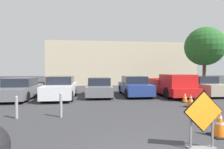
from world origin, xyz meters
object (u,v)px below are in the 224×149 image
object	(u,v)px
parked_car_third	(99,87)
bollard_second	(16,106)
traffic_cone_nearest	(220,124)
bollard_nearest	(61,104)
traffic_cone_third	(197,107)
traffic_cone_fourth	(191,101)
parked_car_fifth	(201,86)
traffic_cone_fifth	(185,97)
parked_car_nearest	(21,89)
pickup_truck	(172,86)
traffic_cone_second	(205,115)
road_closed_sign	(203,117)
parked_car_second	(61,88)
parked_car_fourth	(134,86)

from	to	relation	value
parked_car_third	bollard_second	world-z (taller)	parked_car_third
traffic_cone_nearest	bollard_second	world-z (taller)	bollard_second
traffic_cone_nearest	bollard_nearest	world-z (taller)	bollard_nearest
traffic_cone_third	traffic_cone_fourth	size ratio (longest dim) A/B	0.87
traffic_cone_nearest	parked_car_fifth	size ratio (longest dim) A/B	0.16
traffic_cone_fifth	parked_car_nearest	world-z (taller)	parked_car_nearest
pickup_truck	parked_car_nearest	bearing A→B (deg)	-0.59
traffic_cone_second	bollard_second	bearing A→B (deg)	168.65
parked_car_fifth	bollard_second	size ratio (longest dim) A/B	5.16
road_closed_sign	parked_car_nearest	size ratio (longest dim) A/B	0.30
parked_car_nearest	parked_car_second	world-z (taller)	parked_car_second
road_closed_sign	parked_car_second	xyz separation A→B (m)	(-4.77, 8.31, -0.08)
parked_car_fifth	pickup_truck	bearing A→B (deg)	10.04
parked_car_nearest	road_closed_sign	bearing A→B (deg)	129.43
traffic_cone_fourth	parked_car_fifth	distance (m)	5.59
road_closed_sign	parked_car_third	xyz separation A→B (m)	(-2.12, 8.98, -0.15)
traffic_cone_third	parked_car_fifth	bearing A→B (deg)	55.16
parked_car_fifth	parked_car_fourth	bearing A→B (deg)	-2.35
bollard_second	traffic_cone_third	bearing A→B (deg)	-0.23
parked_car_fourth	bollard_nearest	bearing A→B (deg)	52.15
traffic_cone_fourth	bollard_second	world-z (taller)	bollard_second
parked_car_fifth	bollard_second	world-z (taller)	parked_car_fifth
traffic_cone_second	pickup_truck	xyz separation A→B (m)	(1.81, 6.48, 0.43)
traffic_cone_fifth	bollard_second	size ratio (longest dim) A/B	0.65
road_closed_sign	bollard_nearest	size ratio (longest dim) A/B	1.43
traffic_cone_third	parked_car_fifth	distance (m)	6.83
road_closed_sign	parked_car_third	size ratio (longest dim) A/B	0.34
parked_car_second	pickup_truck	bearing A→B (deg)	179.44
traffic_cone_fourth	traffic_cone_fifth	size ratio (longest dim) A/B	1.20
traffic_cone_nearest	parked_car_fifth	bearing A→B (deg)	59.37
parked_car_third	traffic_cone_nearest	bearing A→B (deg)	112.95
traffic_cone_second	parked_car_fifth	world-z (taller)	parked_car_fifth
traffic_cone_third	bollard_nearest	distance (m)	5.85
parked_car_nearest	parked_car_fourth	world-z (taller)	parked_car_fourth
parked_car_nearest	parked_car_third	bearing A→B (deg)	-175.82
traffic_cone_nearest	parked_car_nearest	size ratio (longest dim) A/B	0.16
traffic_cone_nearest	parked_car_second	bearing A→B (deg)	127.22
parked_car_nearest	bollard_nearest	world-z (taller)	parked_car_nearest
parked_car_fourth	bollard_second	world-z (taller)	parked_car_fourth
pickup_truck	parked_car_fifth	xyz separation A→B (m)	(2.65, 0.49, -0.05)
parked_car_third	bollard_second	xyz separation A→B (m)	(-3.48, -5.67, -0.15)
traffic_cone_nearest	bollard_nearest	distance (m)	5.55
traffic_cone_third	road_closed_sign	bearing A→B (deg)	-120.58
traffic_cone_third	parked_car_third	bearing A→B (deg)	125.48
traffic_cone_second	parked_car_nearest	bearing A→B (deg)	143.61
traffic_cone_second	bollard_second	size ratio (longest dim) A/B	0.69
traffic_cone_nearest	pickup_truck	world-z (taller)	pickup_truck
parked_car_fourth	bollard_second	bearing A→B (deg)	42.92
parked_car_nearest	pickup_truck	xyz separation A→B (m)	(10.61, -0.01, 0.08)
parked_car_second	parked_car_third	bearing A→B (deg)	-167.00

